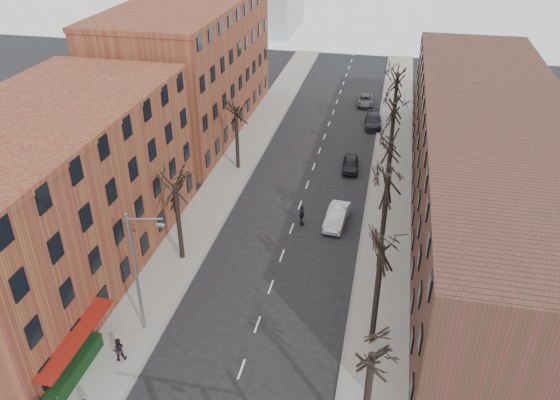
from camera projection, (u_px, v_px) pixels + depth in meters
The scene contains 21 objects.
sidewalk_left at pixel (237, 163), 57.46m from camera, with size 4.00×90.00×0.15m, color gray.
sidewalk_right at pixel (391, 178), 54.56m from camera, with size 4.00×90.00×0.15m, color gray.
building_left_near at pixel (49, 200), 39.03m from camera, with size 12.00×26.00×12.00m, color brown.
building_left_far at pixel (190, 69), 63.01m from camera, with size 12.00×28.00×14.00m, color brown.
building_right at pixel (490, 163), 46.40m from camera, with size 12.00×50.00×10.00m, color #502C25.
awning_left at pixel (84, 369), 33.26m from camera, with size 1.20×7.00×0.15m, color maroon.
hedge at pixel (72, 374), 32.11m from camera, with size 0.80×6.00×1.00m, color black.
tree_right_b at pixel (371, 342), 35.25m from camera, with size 5.20×5.20×10.80m, color black, non-canonical shape.
tree_right_c at pixel (378, 268), 42.00m from camera, with size 5.20×5.20×11.60m, color black, non-canonical shape.
tree_right_d at pixel (384, 214), 48.76m from camera, with size 5.20×5.20×10.00m, color black, non-canonical shape.
tree_right_e at pixel (387, 174), 55.51m from camera, with size 5.20×5.20×10.80m, color black, non-canonical shape.
tree_right_f at pixel (390, 142), 62.27m from camera, with size 5.20×5.20×11.60m, color black, non-canonical shape.
tree_left_a at pixel (183, 258), 43.07m from camera, with size 5.20×5.20×9.50m, color black, non-canonical shape.
tree_left_b at pixel (238, 168), 56.58m from camera, with size 5.20×5.20×9.50m, color black, non-canonical shape.
streetlight at pixel (138, 269), 33.68m from camera, with size 2.45×0.22×9.03m.
silver_sedan at pixel (337, 216), 47.04m from camera, with size 1.59×4.56×1.50m, color #BBBDC2.
parked_car_near at pixel (351, 164), 55.93m from camera, with size 1.59×3.96×1.35m, color black.
parked_car_mid at pixel (373, 121), 65.98m from camera, with size 1.95×4.79×1.39m, color #22212A.
parked_car_far at pixel (365, 100), 72.45m from camera, with size 2.03×4.41×1.22m, color #505256.
pedestrian_b at pixel (118, 349), 33.35m from camera, with size 0.80×0.62×1.64m, color black.
pedestrian_crossing at pixel (302, 215), 46.81m from camera, with size 1.13×0.47×1.93m, color black.
Camera 1 is at (7.24, -14.48, 25.69)m, focal length 35.00 mm.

